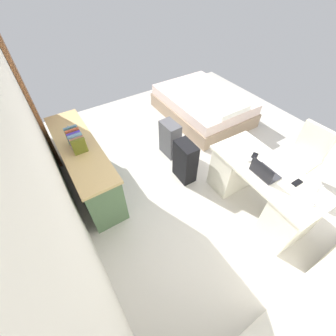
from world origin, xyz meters
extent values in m
plane|color=beige|center=(0.00, 0.00, 0.00)|extent=(5.33, 5.33, 0.00)
cube|color=white|center=(0.00, 2.01, 1.40)|extent=(4.33, 0.10, 2.80)
cube|color=brown|center=(1.61, 1.93, 1.02)|extent=(0.88, 0.05, 2.04)
cube|color=silver|center=(-1.12, -0.17, 0.71)|extent=(1.47, 0.72, 0.04)
cube|color=beige|center=(-1.61, -0.15, 0.35)|extent=(0.42, 0.61, 0.70)
cube|color=beige|center=(-0.63, -0.19, 0.35)|extent=(0.42, 0.61, 0.70)
cylinder|color=black|center=(-1.09, -0.99, 0.02)|extent=(0.52, 0.52, 0.04)
cylinder|color=black|center=(-1.09, -0.99, 0.21)|extent=(0.06, 0.06, 0.42)
cube|color=beige|center=(-1.09, -0.99, 0.46)|extent=(0.47, 0.47, 0.08)
cube|color=beige|center=(-1.09, -1.19, 0.72)|extent=(0.44, 0.07, 0.44)
cube|color=#4C6B47|center=(0.53, 1.63, 0.37)|extent=(1.76, 0.44, 0.74)
cube|color=tan|center=(0.53, 1.63, 0.76)|extent=(1.80, 0.48, 0.04)
cube|color=#415B3C|center=(0.13, 1.40, 0.20)|extent=(0.67, 0.01, 0.26)
cube|color=#415B3C|center=(0.92, 1.40, 0.20)|extent=(0.67, 0.01, 0.26)
cube|color=gray|center=(1.10, -1.02, 0.14)|extent=(1.91, 1.42, 0.28)
cube|color=beige|center=(1.10, -1.02, 0.38)|extent=(1.85, 1.36, 0.20)
cube|color=white|center=(0.43, -1.01, 0.53)|extent=(0.49, 0.68, 0.10)
cube|color=black|center=(-0.14, 0.33, 0.33)|extent=(0.37, 0.23, 0.66)
cube|color=#4C4C51|center=(0.46, 0.21, 0.31)|extent=(0.37, 0.23, 0.62)
cube|color=#333338|center=(-1.14, -0.09, 0.74)|extent=(0.32, 0.23, 0.02)
cube|color=black|center=(-1.13, 0.02, 0.84)|extent=(0.31, 0.02, 0.19)
ellipsoid|color=white|center=(-0.88, -0.10, 0.75)|extent=(0.06, 0.10, 0.03)
cube|color=black|center=(-1.43, -0.28, 0.74)|extent=(0.07, 0.14, 0.01)
cube|color=black|center=(-0.86, -0.22, 0.74)|extent=(0.12, 0.15, 0.01)
cylinder|color=silver|center=(-1.67, -0.14, 0.74)|extent=(0.11, 0.11, 0.01)
cylinder|color=silver|center=(-1.67, -0.14, 0.88)|extent=(0.02, 0.02, 0.28)
cone|color=white|center=(-1.62, -0.14, 1.03)|extent=(0.11, 0.11, 0.09)
cube|color=#555A19|center=(0.35, 1.63, 0.88)|extent=(0.04, 0.17, 0.21)
cube|color=#965B47|center=(0.39, 1.63, 0.88)|extent=(0.04, 0.17, 0.21)
cube|color=#618CA9|center=(0.43, 1.63, 0.90)|extent=(0.03, 0.17, 0.23)
cube|color=#4F5293|center=(0.47, 1.63, 0.89)|extent=(0.03, 0.17, 0.21)
cube|color=#3A2CAB|center=(0.51, 1.63, 0.89)|extent=(0.03, 0.17, 0.21)
cube|color=#B24E2E|center=(0.55, 1.63, 0.90)|extent=(0.03, 0.17, 0.24)
cube|color=green|center=(0.59, 1.63, 0.88)|extent=(0.02, 0.17, 0.19)
cube|color=teal|center=(0.63, 1.63, 0.90)|extent=(0.02, 0.17, 0.23)
cone|color=#4C7FBF|center=(0.87, 1.63, 0.84)|extent=(0.08, 0.08, 0.11)
camera|label=1|loc=(-2.01, 1.86, 2.70)|focal=23.96mm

